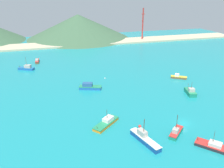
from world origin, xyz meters
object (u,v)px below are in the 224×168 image
fishing_boat_1 (145,139)px  fishing_boat_5 (190,92)px  fishing_boat_0 (37,61)px  fishing_boat_2 (90,87)px  fishing_boat_3 (27,68)px  fishing_boat_7 (176,132)px  fishing_boat_8 (106,123)px  buoy_1 (140,126)px  fishing_boat_6 (212,145)px  radio_tower (143,24)px  fishing_boat_4 (178,77)px  buoy_2 (105,78)px

fishing_boat_1 → fishing_boat_5: fishing_boat_1 is taller
fishing_boat_0 → fishing_boat_5: size_ratio=1.03×
fishing_boat_2 → fishing_boat_3: size_ratio=1.12×
fishing_boat_5 → fishing_boat_7: size_ratio=1.18×
fishing_boat_5 → fishing_boat_3: bearing=140.2°
fishing_boat_5 → fishing_boat_8: (-37.23, -12.30, -0.22)m
fishing_boat_5 → fishing_boat_7: bearing=-131.4°
buoy_1 → fishing_boat_6: bearing=-47.1°
fishing_boat_8 → radio_tower: bearing=61.7°
fishing_boat_7 → fishing_boat_5: bearing=48.6°
fishing_boat_5 → buoy_1: 32.56m
fishing_boat_2 → radio_tower: size_ratio=0.37×
fishing_boat_4 → fishing_boat_7: size_ratio=1.08×
fishing_boat_0 → fishing_boat_6: fishing_boat_6 is taller
fishing_boat_6 → radio_tower: 143.70m
fishing_boat_5 → fishing_boat_7: 30.67m
fishing_boat_0 → fishing_boat_4: bearing=-37.1°
fishing_boat_0 → fishing_boat_2: 51.33m
buoy_1 → fishing_boat_7: bearing=-40.3°
fishing_boat_0 → fishing_boat_8: bearing=-75.9°
fishing_boat_2 → fishing_boat_5: bearing=-24.7°
fishing_boat_2 → buoy_2: 13.83m
fishing_boat_1 → buoy_2: 50.53m
fishing_boat_4 → fishing_boat_5: size_ratio=0.92×
fishing_boat_3 → buoy_2: bearing=-35.2°
fishing_boat_5 → fishing_boat_8: fishing_boat_5 is taller
fishing_boat_4 → radio_tower: radio_tower is taller
fishing_boat_6 → fishing_boat_0: bearing=113.7°
fishing_boat_1 → buoy_2: fishing_boat_1 is taller
fishing_boat_1 → buoy_1: (1.83, 7.30, -0.85)m
fishing_boat_0 → fishing_boat_4: size_ratio=1.12×
fishing_boat_7 → fishing_boat_1: bearing=-176.6°
fishing_boat_3 → fishing_boat_7: 84.90m
fishing_boat_8 → radio_tower: size_ratio=0.37×
fishing_boat_4 → fishing_boat_8: fishing_boat_8 is taller
radio_tower → fishing_boat_5: bearing=-104.0°
fishing_boat_0 → fishing_boat_4: (61.69, -46.72, -0.05)m
fishing_boat_6 → fishing_boat_8: bearing=140.6°
fishing_boat_1 → fishing_boat_8: size_ratio=1.18×
fishing_boat_8 → buoy_2: (10.32, 39.13, -0.64)m
fishing_boat_6 → fishing_boat_3: bearing=119.7°
fishing_boat_8 → buoy_2: size_ratio=15.08×
fishing_boat_6 → fishing_boat_7: size_ratio=1.20×
fishing_boat_4 → buoy_1: fishing_boat_4 is taller
fishing_boat_5 → radio_tower: 110.22m
fishing_boat_8 → buoy_1: fishing_boat_8 is taller
fishing_boat_3 → fishing_boat_0: bearing=67.8°
fishing_boat_3 → fishing_boat_5: 80.03m
buoy_1 → radio_tower: (54.71, 122.60, 12.85)m
fishing_boat_4 → fishing_boat_6: (-20.05, -47.96, -0.05)m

